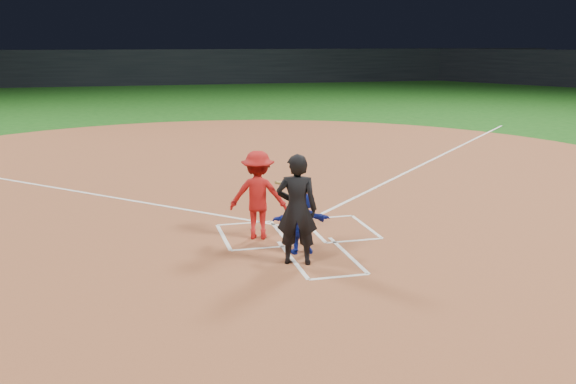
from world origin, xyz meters
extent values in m
plane|color=#144812|center=(0.00, 0.00, 0.00)|extent=(120.00, 120.00, 0.00)
cylinder|color=brown|center=(0.00, 6.00, 0.01)|extent=(28.00, 28.00, 0.01)
cube|color=black|center=(0.00, 48.00, 1.60)|extent=(80.00, 1.20, 3.20)
cylinder|color=white|center=(0.00, 0.00, 0.02)|extent=(0.60, 0.60, 0.02)
imported|color=#122194|center=(-0.27, -1.37, 0.62)|extent=(1.16, 0.49, 1.22)
imported|color=black|center=(-0.52, -1.92, 1.04)|extent=(0.87, 0.71, 2.05)
cube|color=white|center=(-0.98, 0.92, 0.01)|extent=(1.22, 0.08, 0.01)
cube|color=white|center=(-0.98, -0.92, 0.01)|extent=(1.22, 0.08, 0.01)
cube|color=white|center=(-0.37, 0.00, 0.01)|extent=(0.08, 1.83, 0.01)
cube|color=white|center=(-1.59, 0.00, 0.01)|extent=(0.08, 1.83, 0.01)
cube|color=white|center=(0.98, 0.92, 0.01)|extent=(1.22, 0.08, 0.01)
cube|color=white|center=(0.98, -0.92, 0.01)|extent=(1.22, 0.08, 0.01)
cube|color=white|center=(0.37, 0.00, 0.01)|extent=(0.08, 1.83, 0.01)
cube|color=white|center=(1.59, 0.00, 0.01)|extent=(0.08, 1.83, 0.01)
cube|color=white|center=(-0.55, -1.70, 0.01)|extent=(0.08, 2.20, 0.01)
cube|color=white|center=(0.55, -1.70, 0.01)|extent=(0.08, 2.20, 0.01)
cube|color=white|center=(0.00, -2.80, 0.01)|extent=(1.10, 0.08, 0.01)
cube|color=white|center=(7.07, 7.37, 0.01)|extent=(14.21, 14.21, 0.01)
cube|color=white|center=(-7.07, 7.37, 0.01)|extent=(14.21, 14.21, 0.01)
imported|color=#AD1413|center=(-0.88, -0.20, 0.93)|extent=(1.33, 0.99, 1.83)
cylinder|color=olive|center=(-0.28, -0.35, 1.15)|extent=(0.70, 0.57, 0.28)
camera|label=1|loc=(-3.47, -12.76, 4.03)|focal=40.00mm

